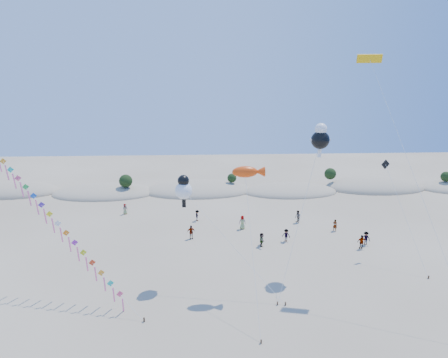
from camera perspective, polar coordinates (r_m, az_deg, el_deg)
dune_ridge at (r=65.68m, az=-3.09°, el=-1.77°), size 145.30×11.49×5.57m
kite_train at (r=37.93m, az=-27.81°, el=-1.41°), size 20.80×13.11×17.58m
fish_kite at (r=32.86m, az=3.77°, el=1.05°), size 2.88×9.18×11.28m
cartoon_kite_low at (r=34.56m, az=-6.16°, el=-1.47°), size 9.51×6.24×10.22m
cartoon_kite_high at (r=37.56m, az=14.47°, el=6.08°), size 6.25×8.51×14.63m
parafoil_kite at (r=37.41m, az=21.55°, el=16.00°), size 5.42×13.56×20.87m
dark_kite at (r=43.28m, az=24.57°, el=-1.36°), size 2.55×7.15×10.39m
beachgoers at (r=47.40m, az=6.23°, el=-7.39°), size 31.25×13.95×1.79m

